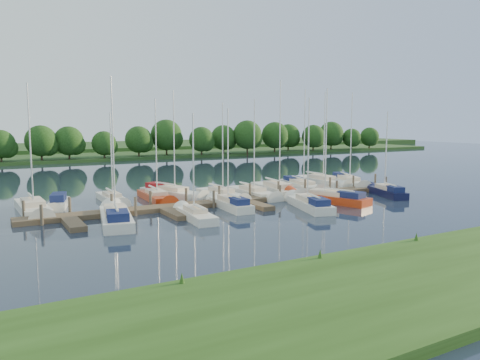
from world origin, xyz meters
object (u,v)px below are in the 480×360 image
motorboat (58,204)px  sailboat_s_2 (230,205)px  dock (245,202)px  sailboat_n_0 (33,210)px  sailboat_n_5 (222,196)px

motorboat → sailboat_s_2: 15.68m
dock → sailboat_n_0: 18.67m
sailboat_n_5 → dock: bearing=94.0°
dock → sailboat_n_0: bearing=165.1°
motorboat → sailboat_n_5: 15.47m
sailboat_s_2 → motorboat: bearing=152.0°
dock → motorboat: motorboat is taller
sailboat_n_0 → sailboat_s_2: bearing=155.8°
sailboat_s_2 → sailboat_n_0: bearing=161.7°
dock → sailboat_n_0: size_ratio=3.51×
motorboat → sailboat_s_2: bearing=163.0°
dock → sailboat_n_5: sailboat_n_5 is taller
dock → sailboat_n_5: bearing=98.7°
sailboat_n_0 → sailboat_n_5: sailboat_n_0 is taller
sailboat_n_0 → sailboat_s_2: (15.61, -6.32, 0.05)m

